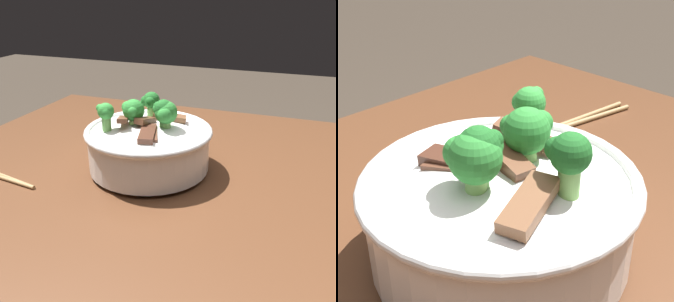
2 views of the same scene
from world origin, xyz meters
The scene contains 2 objects.
dining_table centered at (0.00, 0.00, 0.72)m, with size 1.23×0.82×0.82m.
rice_bowl centered at (0.14, 0.02, 0.88)m, with size 0.25×0.25×0.15m.
Camera 1 is at (-0.12, 0.64, 1.16)m, focal length 39.64 mm.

